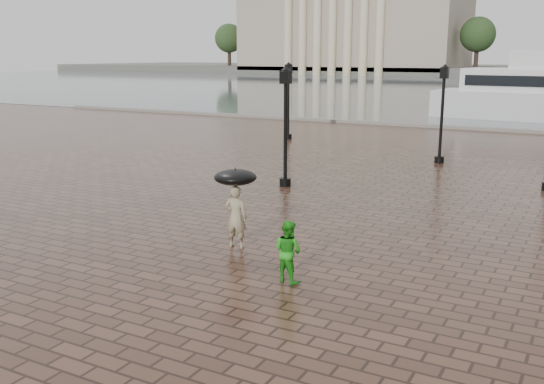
% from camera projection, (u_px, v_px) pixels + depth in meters
% --- Properties ---
extents(ground, '(300.00, 300.00, 0.00)m').
position_uv_depth(ground, '(322.00, 309.00, 12.06)').
color(ground, '#39231A').
rests_on(ground, ground).
extents(quay_edge, '(80.00, 0.60, 0.30)m').
position_uv_depth(quay_edge, '(522.00, 133.00, 39.47)').
color(quay_edge, slate).
rests_on(quay_edge, ground).
extents(museum, '(57.00, 32.50, 26.00)m').
position_uv_depth(museum, '(355.00, 20.00, 158.49)').
color(museum, gray).
rests_on(museum, ground).
extents(street_lamps, '(21.44, 14.44, 4.40)m').
position_uv_depth(street_lamps, '(449.00, 114.00, 27.37)').
color(street_lamps, black).
rests_on(street_lamps, ground).
extents(adult_pedestrian, '(0.66, 0.49, 1.67)m').
position_uv_depth(adult_pedestrian, '(236.00, 217.00, 15.75)').
color(adult_pedestrian, tan).
rests_on(adult_pedestrian, ground).
extents(child_pedestrian, '(0.79, 0.68, 1.40)m').
position_uv_depth(child_pedestrian, '(288.00, 251.00, 13.42)').
color(child_pedestrian, green).
rests_on(child_pedestrian, ground).
extents(umbrella, '(1.10, 1.10, 1.14)m').
position_uv_depth(umbrella, '(235.00, 177.00, 15.52)').
color(umbrella, black).
rests_on(umbrella, ground).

